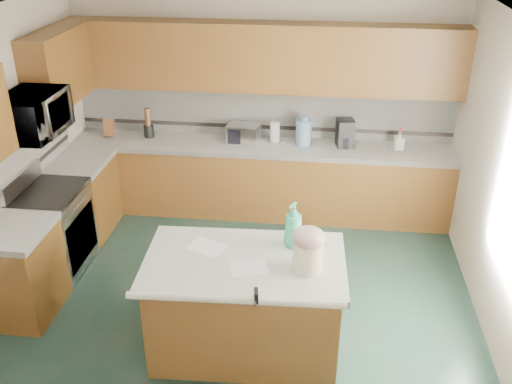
# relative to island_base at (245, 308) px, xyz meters

# --- Properties ---
(floor) EXTENTS (4.60, 4.60, 0.00)m
(floor) POSITION_rel_island_base_xyz_m (-0.16, 0.49, -0.43)
(floor) COLOR black
(floor) RESTS_ON ground
(ceiling) EXTENTS (4.60, 4.60, 0.00)m
(ceiling) POSITION_rel_island_base_xyz_m (-0.16, 0.49, 2.27)
(ceiling) COLOR white
(ceiling) RESTS_ON ground
(wall_back) EXTENTS (4.60, 0.04, 2.70)m
(wall_back) POSITION_rel_island_base_xyz_m (-0.16, 2.81, 0.92)
(wall_back) COLOR beige
(wall_back) RESTS_ON ground
(back_base_cab) EXTENTS (4.60, 0.60, 0.86)m
(back_base_cab) POSITION_rel_island_base_xyz_m (-0.16, 2.49, 0.00)
(back_base_cab) COLOR #38220A
(back_base_cab) RESTS_ON ground
(back_countertop) EXTENTS (4.60, 0.64, 0.06)m
(back_countertop) POSITION_rel_island_base_xyz_m (-0.16, 2.49, 0.46)
(back_countertop) COLOR silver
(back_countertop) RESTS_ON back_base_cab
(back_upper_cab) EXTENTS (4.60, 0.33, 0.78)m
(back_upper_cab) POSITION_rel_island_base_xyz_m (-0.16, 2.62, 1.51)
(back_upper_cab) COLOR #38220A
(back_upper_cab) RESTS_ON wall_back
(back_backsplash) EXTENTS (4.60, 0.02, 0.63)m
(back_backsplash) POSITION_rel_island_base_xyz_m (-0.16, 2.77, 0.81)
(back_backsplash) COLOR silver
(back_backsplash) RESTS_ON back_countertop
(back_accent_band) EXTENTS (4.60, 0.01, 0.05)m
(back_accent_band) POSITION_rel_island_base_xyz_m (-0.16, 2.77, 0.61)
(back_accent_band) COLOR black
(back_accent_band) RESTS_ON back_countertop
(left_base_cab_rear) EXTENTS (0.60, 0.82, 0.86)m
(left_base_cab_rear) POSITION_rel_island_base_xyz_m (-2.16, 1.78, 0.00)
(left_base_cab_rear) COLOR #38220A
(left_base_cab_rear) RESTS_ON ground
(left_counter_rear) EXTENTS (0.64, 0.82, 0.06)m
(left_counter_rear) POSITION_rel_island_base_xyz_m (-2.16, 1.78, 0.46)
(left_counter_rear) COLOR silver
(left_counter_rear) RESTS_ON left_base_cab_rear
(left_base_cab_front) EXTENTS (0.60, 0.72, 0.86)m
(left_base_cab_front) POSITION_rel_island_base_xyz_m (-2.16, 0.25, 0.00)
(left_base_cab_front) COLOR #38220A
(left_base_cab_front) RESTS_ON ground
(left_counter_front) EXTENTS (0.64, 0.72, 0.06)m
(left_counter_front) POSITION_rel_island_base_xyz_m (-2.16, 0.25, 0.46)
(left_counter_front) COLOR silver
(left_counter_front) RESTS_ON left_base_cab_front
(left_backsplash) EXTENTS (0.02, 2.30, 0.63)m
(left_backsplash) POSITION_rel_island_base_xyz_m (-2.44, 1.04, 0.81)
(left_backsplash) COLOR silver
(left_backsplash) RESTS_ON wall_left
(left_accent_band) EXTENTS (0.01, 2.30, 0.05)m
(left_accent_band) POSITION_rel_island_base_xyz_m (-2.44, 1.04, 0.61)
(left_accent_band) COLOR black
(left_accent_band) RESTS_ON wall_left
(left_upper_cab_rear) EXTENTS (0.33, 1.09, 0.78)m
(left_upper_cab_rear) POSITION_rel_island_base_xyz_m (-2.29, 1.91, 1.51)
(left_upper_cab_rear) COLOR #38220A
(left_upper_cab_rear) RESTS_ON wall_left
(range_body) EXTENTS (0.60, 0.76, 0.88)m
(range_body) POSITION_rel_island_base_xyz_m (-2.16, 0.99, 0.01)
(range_body) COLOR #B7B7BC
(range_body) RESTS_ON ground
(range_oven_door) EXTENTS (0.02, 0.68, 0.55)m
(range_oven_door) POSITION_rel_island_base_xyz_m (-1.87, 0.99, -0.03)
(range_oven_door) COLOR black
(range_oven_door) RESTS_ON range_body
(range_cooktop) EXTENTS (0.62, 0.78, 0.04)m
(range_cooktop) POSITION_rel_island_base_xyz_m (-2.16, 0.99, 0.47)
(range_cooktop) COLOR black
(range_cooktop) RESTS_ON range_body
(range_handle) EXTENTS (0.02, 0.66, 0.02)m
(range_handle) POSITION_rel_island_base_xyz_m (-1.84, 0.99, 0.35)
(range_handle) COLOR #B7B7BC
(range_handle) RESTS_ON range_body
(range_backguard) EXTENTS (0.06, 0.76, 0.18)m
(range_backguard) POSITION_rel_island_base_xyz_m (-2.42, 0.99, 0.59)
(range_backguard) COLOR #B7B7BC
(range_backguard) RESTS_ON range_body
(microwave) EXTENTS (0.50, 0.73, 0.41)m
(microwave) POSITION_rel_island_base_xyz_m (-2.16, 0.99, 1.30)
(microwave) COLOR #B7B7BC
(microwave) RESTS_ON wall_left
(island_base) EXTENTS (1.59, 0.95, 0.86)m
(island_base) POSITION_rel_island_base_xyz_m (0.00, 0.00, 0.00)
(island_base) COLOR #38220A
(island_base) RESTS_ON ground
(island_top) EXTENTS (1.69, 1.06, 0.06)m
(island_top) POSITION_rel_island_base_xyz_m (-0.00, -0.00, 0.46)
(island_top) COLOR silver
(island_top) RESTS_ON island_base
(island_bullnose) EXTENTS (1.65, 0.13, 0.06)m
(island_bullnose) POSITION_rel_island_base_xyz_m (-0.00, -0.49, 0.46)
(island_bullnose) COLOR silver
(island_bullnose) RESTS_ON island_base
(treat_jar) EXTENTS (0.31, 0.31, 0.25)m
(treat_jar) POSITION_rel_island_base_xyz_m (0.51, -0.06, 0.62)
(treat_jar) COLOR white
(treat_jar) RESTS_ON island_top
(treat_jar_lid) EXTENTS (0.26, 0.26, 0.16)m
(treat_jar_lid) POSITION_rel_island_base_xyz_m (0.51, -0.06, 0.78)
(treat_jar_lid) COLOR #C79699
(treat_jar_lid) RESTS_ON treat_jar
(treat_jar_knob) EXTENTS (0.09, 0.03, 0.03)m
(treat_jar_knob) POSITION_rel_island_base_xyz_m (0.51, -0.06, 0.83)
(treat_jar_knob) COLOR tan
(treat_jar_knob) RESTS_ON treat_jar_lid
(treat_jar_knob_end_l) EXTENTS (0.05, 0.05, 0.05)m
(treat_jar_knob_end_l) POSITION_rel_island_base_xyz_m (0.47, -0.06, 0.83)
(treat_jar_knob_end_l) COLOR tan
(treat_jar_knob_end_l) RESTS_ON treat_jar_lid
(treat_jar_knob_end_r) EXTENTS (0.05, 0.05, 0.05)m
(treat_jar_knob_end_r) POSITION_rel_island_base_xyz_m (0.56, -0.06, 0.83)
(treat_jar_knob_end_r) COLOR tan
(treat_jar_knob_end_r) RESTS_ON treat_jar_lid
(soap_bottle_island) EXTENTS (0.21, 0.21, 0.41)m
(soap_bottle_island) POSITION_rel_island_base_xyz_m (0.38, 0.26, 0.69)
(soap_bottle_island) COLOR #34AE8A
(soap_bottle_island) RESTS_ON island_top
(paper_sheet_a) EXTENTS (0.35, 0.30, 0.00)m
(paper_sheet_a) POSITION_rel_island_base_xyz_m (0.05, -0.11, 0.49)
(paper_sheet_a) COLOR white
(paper_sheet_a) RESTS_ON island_top
(paper_sheet_b) EXTENTS (0.38, 0.34, 0.00)m
(paper_sheet_b) POSITION_rel_island_base_xyz_m (-0.34, 0.15, 0.49)
(paper_sheet_b) COLOR white
(paper_sheet_b) RESTS_ON island_top
(clamp_body) EXTENTS (0.04, 0.10, 0.09)m
(clamp_body) POSITION_rel_island_base_xyz_m (0.15, -0.47, 0.50)
(clamp_body) COLOR black
(clamp_body) RESTS_ON island_top
(clamp_handle) EXTENTS (0.02, 0.07, 0.02)m
(clamp_handle) POSITION_rel_island_base_xyz_m (0.15, -0.53, 0.48)
(clamp_handle) COLOR black
(clamp_handle) RESTS_ON island_top
(knife_block) EXTENTS (0.13, 0.17, 0.24)m
(knife_block) POSITION_rel_island_base_xyz_m (-2.05, 2.54, 0.60)
(knife_block) COLOR #472814
(knife_block) RESTS_ON back_countertop
(utensil_crock) EXTENTS (0.12, 0.12, 0.15)m
(utensil_crock) POSITION_rel_island_base_xyz_m (-1.55, 2.57, 0.56)
(utensil_crock) COLOR black
(utensil_crock) RESTS_ON back_countertop
(utensil_bundle) EXTENTS (0.07, 0.07, 0.22)m
(utensil_bundle) POSITION_rel_island_base_xyz_m (-1.55, 2.57, 0.75)
(utensil_bundle) COLOR #472814
(utensil_bundle) RESTS_ON utensil_crock
(toaster_oven) EXTENTS (0.42, 0.32, 0.22)m
(toaster_oven) POSITION_rel_island_base_xyz_m (-0.37, 2.54, 0.60)
(toaster_oven) COLOR #B7B7BC
(toaster_oven) RESTS_ON back_countertop
(toaster_oven_door) EXTENTS (0.34, 0.01, 0.18)m
(toaster_oven_door) POSITION_rel_island_base_xyz_m (-0.37, 2.41, 0.60)
(toaster_oven_door) COLOR black
(toaster_oven_door) RESTS_ON toaster_oven
(paper_towel) EXTENTS (0.11, 0.11, 0.26)m
(paper_towel) POSITION_rel_island_base_xyz_m (0.01, 2.59, 0.62)
(paper_towel) COLOR white
(paper_towel) RESTS_ON back_countertop
(paper_towel_base) EXTENTS (0.17, 0.17, 0.01)m
(paper_towel_base) POSITION_rel_island_base_xyz_m (0.01, 2.59, 0.50)
(paper_towel_base) COLOR #B7B7BC
(paper_towel_base) RESTS_ON back_countertop
(water_jug) EXTENTS (0.19, 0.19, 0.31)m
(water_jug) POSITION_rel_island_base_xyz_m (0.36, 2.55, 0.64)
(water_jug) COLOR #77A6D7
(water_jug) RESTS_ON back_countertop
(water_jug_neck) EXTENTS (0.09, 0.09, 0.04)m
(water_jug_neck) POSITION_rel_island_base_xyz_m (0.36, 2.55, 0.82)
(water_jug_neck) COLOR #77A6D7
(water_jug_neck) RESTS_ON water_jug
(coffee_maker) EXTENTS (0.23, 0.24, 0.33)m
(coffee_maker) POSITION_rel_island_base_xyz_m (0.85, 2.57, 0.65)
(coffee_maker) COLOR black
(coffee_maker) RESTS_ON back_countertop
(coffee_carafe) EXTENTS (0.14, 0.14, 0.14)m
(coffee_carafe) POSITION_rel_island_base_xyz_m (0.85, 2.52, 0.56)
(coffee_carafe) COLOR black
(coffee_carafe) RESTS_ON back_countertop
(soap_bottle_back) EXTENTS (0.12, 0.12, 0.23)m
(soap_bottle_back) POSITION_rel_island_base_xyz_m (1.48, 2.54, 0.61)
(soap_bottle_back) COLOR white
(soap_bottle_back) RESTS_ON back_countertop
(soap_back_cap) EXTENTS (0.02, 0.02, 0.03)m
(soap_back_cap) POSITION_rel_island_base_xyz_m (1.48, 2.54, 0.74)
(soap_back_cap) COLOR red
(soap_back_cap) RESTS_ON soap_bottle_back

